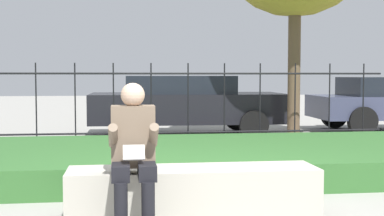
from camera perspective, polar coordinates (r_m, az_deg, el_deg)
ground_plane at (r=5.16m, az=2.16°, el=-11.31°), size 60.00×60.00×0.00m
stone_bench at (r=5.08m, az=0.14°, el=-9.19°), size 2.33×0.57×0.45m
person_seated_reader at (r=4.64m, az=-6.27°, el=-4.38°), size 0.42×0.73×1.25m
grass_berm at (r=7.35m, az=-0.87°, el=-5.49°), size 9.85×3.20×0.34m
iron_fence at (r=9.42m, az=-2.39°, el=0.39°), size 7.85×0.03×1.53m
car_parked_center at (r=11.69m, az=-0.72°, el=0.52°), size 4.22×2.06×1.31m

